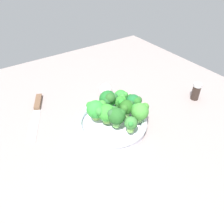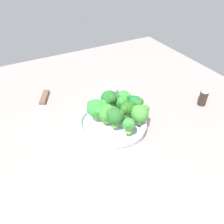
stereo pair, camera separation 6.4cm
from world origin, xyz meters
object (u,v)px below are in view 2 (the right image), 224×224
Objects in this scene: broccoli_floret_1 at (136,103)px; knife at (42,105)px; bowl at (112,123)px; broccoli_floret_2 at (110,99)px; broccoli_floret_9 at (127,108)px; broccoli_floret_0 at (96,107)px; broccoli_floret_8 at (140,113)px; broccoli_floret_3 at (122,103)px; broccoli_floret_4 at (115,116)px; broccoli_floret_6 at (106,112)px; broccoli_floret_5 at (124,98)px; pepper_shaker at (203,97)px; garlic_bulb at (111,89)px; broccoli_floret_7 at (129,125)px.

knife is (27.68, -24.65, -7.07)cm from broccoli_floret_1.
bowl is 3.11× the size of broccoli_floret_2.
broccoli_floret_0 is at bearing -32.97° from broccoli_floret_9.
broccoli_floret_8 is at bearing 116.47° from broccoli_floret_2.
broccoli_floret_8 is (-2.16, 7.80, 0.32)cm from broccoli_floret_3.
broccoli_floret_8 is at bearing 163.26° from broccoli_floret_4.
broccoli_floret_9 is at bearing 147.03° from broccoli_floret_0.
knife is at bearing -52.70° from bowl.
broccoli_floret_9 is (-8.75, 5.68, 0.30)cm from broccoli_floret_0.
broccoli_floret_0 is at bearing 8.48° from broccoli_floret_2.
broccoli_floret_8 reaches higher than bowl.
broccoli_floret_6 is 0.29× the size of knife.
broccoli_floret_5 is 33.06cm from knife.
broccoli_floret_9 reaches higher than pepper_shaker.
broccoli_floret_4 is 0.99× the size of broccoli_floret_8.
pepper_shaker is at bearing 165.40° from broccoli_floret_2.
broccoli_floret_4 reaches higher than broccoli_floret_5.
garlic_bulb reaches higher than bowl.
broccoli_floret_7 is at bearing 65.83° from broccoli_floret_5.
broccoli_floret_6 is 1.04× the size of broccoli_floret_8.
knife is at bearing -43.88° from broccoli_floret_3.
broccoli_floret_1 is 1.07× the size of broccoli_floret_5.
broccoli_floret_0 reaches higher than broccoli_floret_3.
broccoli_floret_5 is 11.12cm from broccoli_floret_6.
broccoli_floret_9 is 33.91cm from pepper_shaker.
garlic_bulb is at bearing -105.25° from broccoli_floret_3.
broccoli_floret_0 is at bearing 125.27° from knife.
broccoli_floret_3 is at bearing -135.69° from broccoli_floret_4.
broccoli_floret_4 is (-3.32, 7.49, 0.36)cm from broccoli_floret_0.
broccoli_floret_6 is at bearing 57.53° from garlic_bulb.
broccoli_floret_0 is 1.24× the size of broccoli_floret_5.
broccoli_floret_2 is 1.51× the size of garlic_bulb.
broccoli_floret_0 is at bearing 47.31° from garlic_bulb.
broccoli_floret_2 reaches higher than broccoli_floret_4.
pepper_shaker is at bearing -177.84° from broccoli_floret_8.
broccoli_floret_2 is 1.13× the size of broccoli_floret_8.
garlic_bulb is at bearing -132.69° from broccoli_floret_0.
broccoli_floret_1 is (-13.19, 4.15, -0.12)cm from broccoli_floret_0.
pepper_shaker is at bearing 168.75° from broccoli_floret_3.
bowl is 3.39× the size of broccoli_floret_6.
broccoli_floret_8 is at bearing 147.88° from broccoli_floret_6.
broccoli_floret_3 reaches higher than knife.
knife is at bearing -58.56° from broccoli_floret_7.
broccoli_floret_7 is 1.03× the size of garlic_bulb.
broccoli_floret_1 is 4.71cm from broccoli_floret_9.
broccoli_floret_3 is at bearing -165.31° from broccoli_floret_6.
broccoli_floret_6 is 1.39× the size of garlic_bulb.
broccoli_floret_4 is at bearing 122.48° from knife.
broccoli_floret_6 is at bearing 27.56° from broccoli_floret_5.
broccoli_floret_0 reaches higher than bowl.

